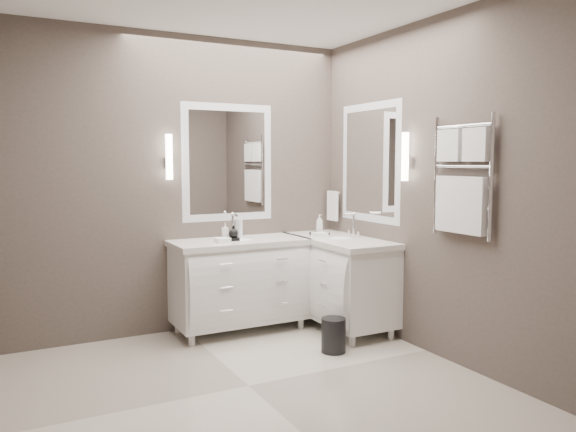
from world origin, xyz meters
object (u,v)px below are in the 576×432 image
vanity_back (240,279)px  waste_bin (333,335)px  vanity_right (339,276)px  towel_ladder (462,184)px

vanity_back → waste_bin: 1.07m
vanity_back → waste_bin: vanity_back is taller
vanity_right → towel_ladder: towel_ladder is taller
vanity_back → vanity_right: 0.93m
towel_ladder → waste_bin: (-0.65, 0.72, -1.25)m
vanity_back → towel_ladder: (1.10, -1.63, 0.91)m
vanity_right → towel_ladder: 1.60m
vanity_right → towel_ladder: (0.23, -1.30, 0.91)m
vanity_right → waste_bin: (-0.43, -0.58, -0.34)m
vanity_back → towel_ladder: towel_ladder is taller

